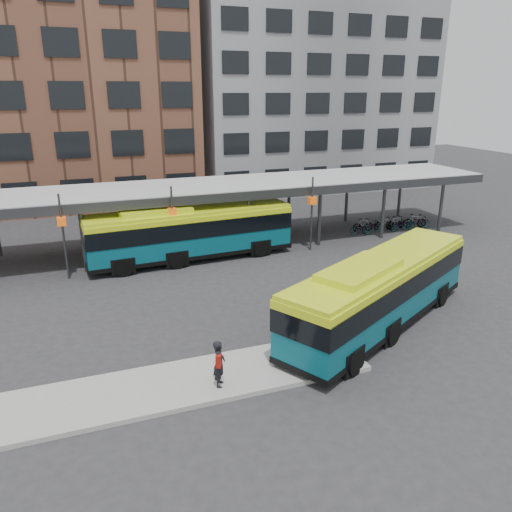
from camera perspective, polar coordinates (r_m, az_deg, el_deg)
The scene contains 9 objects.
ground at distance 22.50m, azimuth 3.49°, elevation -8.04°, with size 120.00×120.00×0.00m, color #28282B.
boarding_island at distance 18.50m, azimuth -8.81°, elevation -14.30°, with size 14.00×3.00×0.18m, color gray.
canopy at distance 32.85m, azimuth -5.64°, elevation 7.67°, with size 40.00×6.53×4.80m.
building_brick at distance 50.37m, azimuth -23.66°, elevation 18.17°, with size 26.00×14.00×22.00m, color brown.
building_grey at distance 55.89m, azimuth 5.57°, elevation 18.41°, with size 24.00×14.00×20.00m, color slate.
bus_front at distance 22.46m, azimuth 14.05°, elevation -3.75°, with size 11.95×8.11×3.36m.
bus_rear at distance 30.71m, azimuth -7.60°, elevation 2.79°, with size 12.69×3.50×3.46m.
pedestrian at distance 17.69m, azimuth -4.23°, elevation -12.13°, with size 0.62×0.73×1.71m.
bike_rack at distance 38.71m, azimuth 15.29°, elevation 3.55°, with size 6.86×1.53×1.07m.
Camera 1 is at (-8.30, -18.33, 10.06)m, focal length 35.00 mm.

